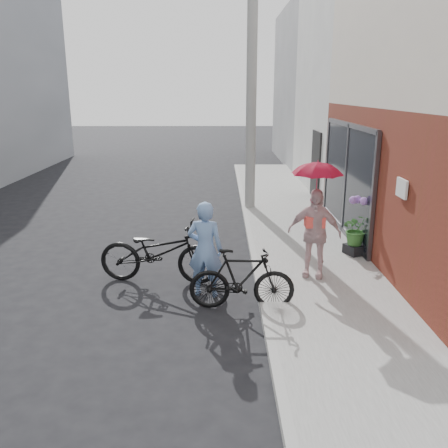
{
  "coord_description": "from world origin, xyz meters",
  "views": [
    {
      "loc": [
        0.28,
        -7.19,
        3.31
      ],
      "look_at": [
        0.33,
        0.67,
        1.1
      ],
      "focal_mm": 38.0,
      "sensor_mm": 36.0,
      "label": 1
    }
  ],
  "objects_px": {
    "kimono_woman": "(314,233)",
    "planter": "(355,249)",
    "bike_left": "(159,252)",
    "utility_pole": "(252,84)",
    "officer": "(205,249)",
    "bike_right": "(242,279)"
  },
  "relations": [
    {
      "from": "kimono_woman",
      "to": "planter",
      "type": "relative_size",
      "value": 4.31
    },
    {
      "from": "bike_left",
      "to": "planter",
      "type": "relative_size",
      "value": 5.79
    },
    {
      "from": "bike_left",
      "to": "utility_pole",
      "type": "bearing_deg",
      "value": -13.59
    },
    {
      "from": "officer",
      "to": "planter",
      "type": "bearing_deg",
      "value": -139.42
    },
    {
      "from": "utility_pole",
      "to": "bike_right",
      "type": "relative_size",
      "value": 4.26
    },
    {
      "from": "utility_pole",
      "to": "kimono_woman",
      "type": "bearing_deg",
      "value": -81.26
    },
    {
      "from": "officer",
      "to": "kimono_woman",
      "type": "xyz_separation_m",
      "value": [
        1.89,
        0.57,
        0.11
      ]
    },
    {
      "from": "utility_pole",
      "to": "bike_left",
      "type": "relative_size",
      "value": 3.28
    },
    {
      "from": "officer",
      "to": "bike_right",
      "type": "bearing_deg",
      "value": 148.62
    },
    {
      "from": "utility_pole",
      "to": "officer",
      "type": "distance_m",
      "value": 6.51
    },
    {
      "from": "bike_left",
      "to": "kimono_woman",
      "type": "distance_m",
      "value": 2.76
    },
    {
      "from": "bike_left",
      "to": "kimono_woman",
      "type": "height_order",
      "value": "kimono_woman"
    },
    {
      "from": "utility_pole",
      "to": "planter",
      "type": "xyz_separation_m",
      "value": [
        1.9,
        -4.1,
        -3.28
      ]
    },
    {
      "from": "bike_right",
      "to": "officer",
      "type": "bearing_deg",
      "value": 49.85
    },
    {
      "from": "kimono_woman",
      "to": "planter",
      "type": "height_order",
      "value": "kimono_woman"
    },
    {
      "from": "bike_left",
      "to": "officer",
      "type": "bearing_deg",
      "value": -118.01
    },
    {
      "from": "utility_pole",
      "to": "planter",
      "type": "relative_size",
      "value": 19.0
    },
    {
      "from": "bike_left",
      "to": "planter",
      "type": "xyz_separation_m",
      "value": [
        3.83,
        1.14,
        -0.34
      ]
    },
    {
      "from": "bike_left",
      "to": "planter",
      "type": "height_order",
      "value": "bike_left"
    },
    {
      "from": "officer",
      "to": "bike_left",
      "type": "xyz_separation_m",
      "value": [
        -0.85,
        0.58,
        -0.25
      ]
    },
    {
      "from": "bike_left",
      "to": "bike_right",
      "type": "xyz_separation_m",
      "value": [
        1.43,
        -1.11,
        -0.07
      ]
    },
    {
      "from": "bike_right",
      "to": "bike_left",
      "type": "bearing_deg",
      "value": 54.0
    }
  ]
}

